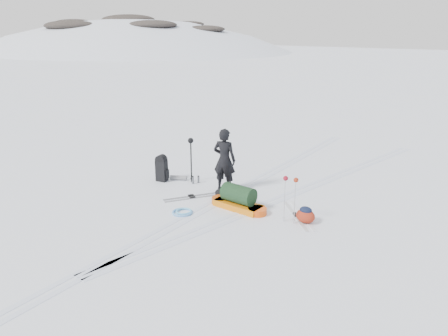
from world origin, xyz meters
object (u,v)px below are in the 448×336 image
(pulk_sled, at_px, (238,200))
(expedition_rucksack, at_px, (164,169))
(skier, at_px, (224,160))
(ski_poles_black, at_px, (191,146))

(pulk_sled, height_order, expedition_rucksack, expedition_rucksack)
(expedition_rucksack, bearing_deg, skier, 0.56)
(skier, distance_m, pulk_sled, 1.61)
(pulk_sled, relative_size, ski_poles_black, 1.21)
(skier, bearing_deg, expedition_rucksack, -0.57)
(skier, relative_size, expedition_rucksack, 2.20)
(skier, xyz_separation_m, pulk_sled, (1.17, -0.86, -0.69))
(skier, height_order, expedition_rucksack, skier)
(skier, height_order, pulk_sled, skier)
(skier, relative_size, ski_poles_black, 1.32)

